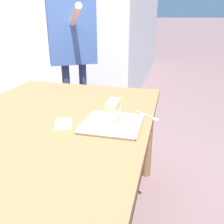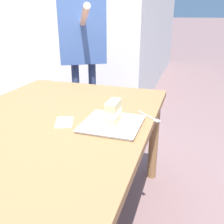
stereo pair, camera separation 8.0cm
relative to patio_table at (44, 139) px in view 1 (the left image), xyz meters
The scene contains 6 objects.
patio_table is the anchor object (origin of this frame).
dessert_plate 0.36m from the patio_table, 102.45° to the left, with size 0.28×0.28×0.02m.
cake_slice 0.38m from the patio_table, 102.50° to the left, with size 0.12×0.06×0.11m.
dessert_fork 0.56m from the patio_table, 114.74° to the left, with size 0.12×0.14×0.01m.
paper_napkin 0.13m from the patio_table, 111.22° to the left, with size 0.16×0.13×0.00m.
diner_person 1.30m from the patio_table, 165.65° to the right, with size 0.59×0.48×1.55m.
Camera 1 is at (1.03, 0.61, 1.22)m, focal length 40.35 mm.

